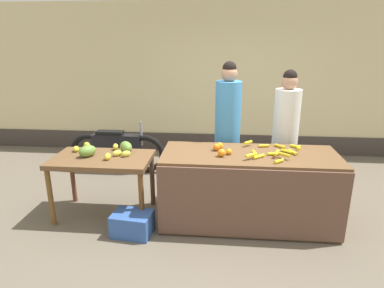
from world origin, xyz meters
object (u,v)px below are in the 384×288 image
parked_motorcycle (117,149)px  vendor_woman_blue_shirt (227,132)px  produce_crate (132,224)px  vendor_woman_white_shirt (285,136)px  produce_sack (180,173)px

parked_motorcycle → vendor_woman_blue_shirt: bearing=-22.9°
produce_crate → vendor_woman_white_shirt: bearing=31.5°
vendor_woman_white_shirt → vendor_woman_blue_shirt: bearing=-176.0°
parked_motorcycle → produce_crate: size_ratio=3.64×
parked_motorcycle → produce_sack: 1.28m
produce_crate → produce_sack: 1.32m
vendor_woman_blue_shirt → vendor_woman_white_shirt: 0.78m
parked_motorcycle → produce_crate: bearing=-68.1°
vendor_woman_blue_shirt → vendor_woman_white_shirt: vendor_woman_blue_shirt is taller
vendor_woman_blue_shirt → vendor_woman_white_shirt: (0.77, 0.05, -0.05)m
vendor_woman_white_shirt → parked_motorcycle: size_ratio=1.11×
vendor_woman_blue_shirt → vendor_woman_white_shirt: bearing=4.0°
parked_motorcycle → produce_sack: bearing=-27.1°
parked_motorcycle → produce_sack: (1.13, -0.58, -0.16)m
produce_sack → parked_motorcycle: bearing=152.9°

